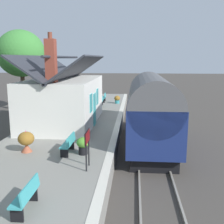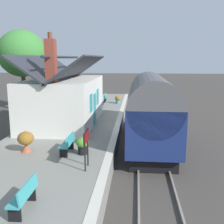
# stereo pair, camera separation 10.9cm
# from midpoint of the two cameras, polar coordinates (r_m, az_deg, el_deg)

# --- Properties ---
(ground_plane) EXTENTS (160.00, 160.00, 0.00)m
(ground_plane) POSITION_cam_midpoint_polar(r_m,az_deg,el_deg) (18.24, 4.70, -5.64)
(ground_plane) COLOR #423D38
(platform) EXTENTS (32.00, 6.22, 0.91)m
(platform) POSITION_cam_midpoint_polar(r_m,az_deg,el_deg) (18.56, -8.11, -3.95)
(platform) COLOR gray
(platform) RESTS_ON ground
(platform_edge_coping) EXTENTS (32.00, 0.36, 0.02)m
(platform_edge_coping) POSITION_cam_midpoint_polar(r_m,az_deg,el_deg) (18.03, 0.99, -2.77)
(platform_edge_coping) COLOR beige
(platform_edge_coping) RESTS_ON platform
(rail_near) EXTENTS (52.00, 0.08, 0.14)m
(rail_near) POSITION_cam_midpoint_polar(r_m,az_deg,el_deg) (18.29, 9.80, -5.49)
(rail_near) COLOR gray
(rail_near) RESTS_ON ground
(rail_far) EXTENTS (52.00, 0.08, 0.14)m
(rail_far) POSITION_cam_midpoint_polar(r_m,az_deg,el_deg) (18.22, 5.27, -5.44)
(rail_far) COLOR gray
(rail_far) RESTS_ON ground
(train) EXTENTS (8.58, 2.73, 4.32)m
(train) POSITION_cam_midpoint_polar(r_m,az_deg,el_deg) (16.19, 7.98, 0.21)
(train) COLOR black
(train) RESTS_ON ground
(station_building) EXTENTS (8.43, 4.43, 5.78)m
(station_building) POSITION_cam_midpoint_polar(r_m,az_deg,el_deg) (18.76, -10.03, 2.65)
(station_building) COLOR white
(station_building) RESTS_ON platform
(bench_mid_platform) EXTENTS (1.41, 0.45, 0.88)m
(bench_mid_platform) POSITION_cam_midpoint_polar(r_m,az_deg,el_deg) (8.58, -17.86, -16.33)
(bench_mid_platform) COLOR teal
(bench_mid_platform) RESTS_ON platform
(bench_near_building) EXTENTS (1.41, 0.48, 0.88)m
(bench_near_building) POSITION_cam_midpoint_polar(r_m,az_deg,el_deg) (25.25, -2.42, 2.34)
(bench_near_building) COLOR teal
(bench_near_building) RESTS_ON platform
(bench_platform_end) EXTENTS (1.41, 0.46, 0.88)m
(bench_platform_end) POSITION_cam_midpoint_polar(r_m,az_deg,el_deg) (12.87, -9.31, -6.53)
(bench_platform_end) COLOR teal
(bench_platform_end) RESTS_ON platform
(bench_by_lamp) EXTENTS (1.41, 0.47, 0.88)m
(bench_by_lamp) POSITION_cam_midpoint_polar(r_m,az_deg,el_deg) (27.63, -1.81, 3.12)
(bench_by_lamp) COLOR teal
(bench_by_lamp) RESTS_ON platform
(planter_under_sign) EXTENTS (0.56, 0.56, 0.80)m
(planter_under_sign) POSITION_cam_midpoint_polar(r_m,az_deg,el_deg) (29.94, -2.74, 3.61)
(planter_under_sign) COLOR #9E5138
(planter_under_sign) RESTS_ON platform
(planter_by_door) EXTENTS (0.60, 0.60, 0.81)m
(planter_by_door) POSITION_cam_midpoint_polar(r_m,az_deg,el_deg) (12.66, -6.34, -6.81)
(planter_by_door) COLOR black
(planter_by_door) RESTS_ON platform
(planter_edge_far) EXTENTS (0.48, 0.48, 0.77)m
(planter_edge_far) POSITION_cam_midpoint_polar(r_m,az_deg,el_deg) (23.96, -2.87, 1.66)
(planter_edge_far) COLOR gray
(planter_edge_far) RESTS_ON platform
(planter_corner_building) EXTENTS (0.76, 0.76, 1.07)m
(planter_corner_building) POSITION_cam_midpoint_polar(r_m,az_deg,el_deg) (13.51, -17.76, -5.73)
(planter_corner_building) COLOR #9E5138
(planter_corner_building) RESTS_ON platform
(planter_bench_left) EXTENTS (0.57, 0.57, 0.77)m
(planter_bench_left) POSITION_cam_midpoint_polar(r_m,az_deg,el_deg) (26.69, 0.98, 2.71)
(planter_bench_left) COLOR teal
(planter_bench_left) RESTS_ON platform
(station_sign_board) EXTENTS (0.96, 0.06, 1.57)m
(station_sign_board) POSITION_cam_midpoint_polar(r_m,az_deg,el_deg) (10.86, -5.49, -5.85)
(station_sign_board) COLOR black
(station_sign_board) RESTS_ON platform
(tree_distant) EXTENTS (4.87, 4.60, 7.98)m
(tree_distant) POSITION_cam_midpoint_polar(r_m,az_deg,el_deg) (28.46, -18.63, 11.49)
(tree_distant) COLOR #4C3828
(tree_distant) RESTS_ON ground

